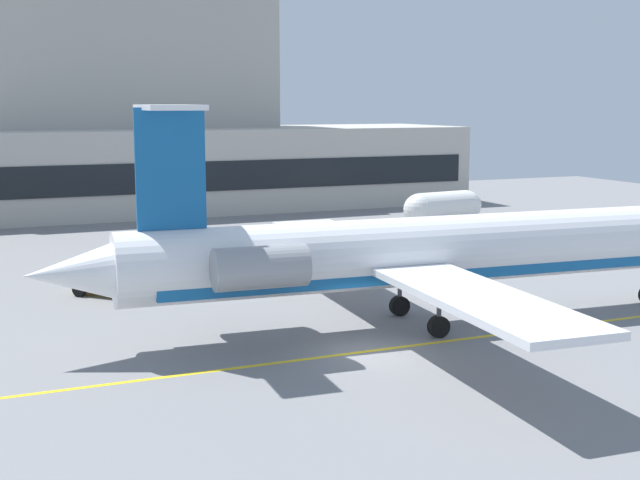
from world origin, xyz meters
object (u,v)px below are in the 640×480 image
fuel_tank (443,208)px  pushback_tractor (114,278)px  regional_jet (436,251)px  baggage_tug (369,244)px

fuel_tank → pushback_tractor: bearing=-153.2°
regional_jet → fuel_tank: bearing=58.0°
regional_jet → pushback_tractor: 16.29m
baggage_tug → pushback_tractor: bearing=-165.9°
baggage_tug → pushback_tractor: (-16.16, -4.06, -0.03)m
pushback_tractor → fuel_tank: 30.59m
regional_jet → fuel_tank: size_ratio=4.91×
regional_jet → pushback_tractor: (-11.81, 10.98, -2.33)m
baggage_tug → fuel_tank: bearing=41.1°
baggage_tug → pushback_tractor: size_ratio=1.11×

